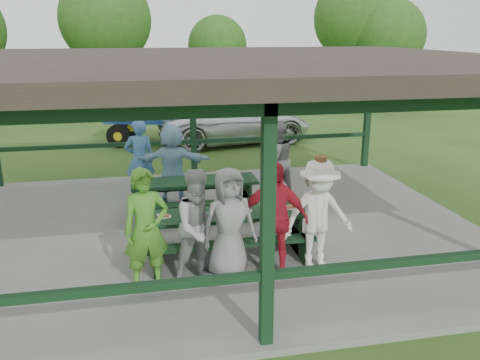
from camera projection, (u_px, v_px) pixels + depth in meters
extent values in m
plane|color=#2C4E18|center=(217.00, 233.00, 9.85)|extent=(90.00, 90.00, 0.00)
cube|color=slate|center=(217.00, 230.00, 9.83)|extent=(10.00, 8.00, 0.10)
cube|color=black|center=(267.00, 228.00, 5.82)|extent=(0.15, 0.15, 3.00)
cube|color=black|center=(193.00, 118.00, 12.96)|extent=(0.15, 0.15, 3.00)
cube|color=black|center=(368.00, 113.00, 13.88)|extent=(0.15, 0.15, 3.00)
cube|color=black|center=(54.00, 296.00, 5.53)|extent=(4.65, 0.10, 0.10)
cube|color=black|center=(449.00, 258.00, 6.45)|extent=(4.65, 0.10, 0.10)
cube|color=black|center=(98.00, 146.00, 12.67)|extent=(4.65, 0.10, 0.10)
cube|color=black|center=(283.00, 138.00, 13.59)|extent=(4.65, 0.10, 0.10)
cube|color=black|center=(270.00, 106.00, 5.42)|extent=(9.80, 0.15, 0.20)
cube|color=black|center=(191.00, 62.00, 12.56)|extent=(9.80, 0.15, 0.20)
cube|color=#2E2821|center=(215.00, 63.00, 8.93)|extent=(10.60, 8.60, 0.24)
cube|color=black|center=(225.00, 214.00, 8.48)|extent=(2.78, 0.75, 0.06)
cube|color=black|center=(231.00, 244.00, 8.04)|extent=(2.78, 0.28, 0.05)
cube|color=black|center=(220.00, 219.00, 9.08)|extent=(2.78, 0.28, 0.05)
cube|color=black|center=(153.00, 239.00, 8.34)|extent=(0.06, 0.70, 0.75)
cube|color=black|center=(294.00, 228.00, 8.81)|extent=(0.06, 0.70, 0.75)
cube|color=black|center=(153.00, 248.00, 8.39)|extent=(0.06, 1.39, 0.45)
cube|color=black|center=(294.00, 236.00, 8.85)|extent=(0.06, 1.39, 0.45)
cube|color=black|center=(195.00, 182.00, 10.30)|extent=(2.54, 0.75, 0.06)
cube|color=black|center=(198.00, 204.00, 9.86)|extent=(2.54, 0.28, 0.05)
cube|color=black|center=(192.00, 187.00, 10.91)|extent=(2.54, 0.28, 0.05)
cube|color=black|center=(141.00, 201.00, 10.19)|extent=(0.06, 0.70, 0.75)
cube|color=black|center=(247.00, 194.00, 10.61)|extent=(0.06, 0.70, 0.75)
cube|color=black|center=(141.00, 208.00, 10.23)|extent=(0.06, 1.39, 0.45)
cube|color=black|center=(247.00, 201.00, 10.65)|extent=(0.06, 1.39, 0.45)
cylinder|color=white|center=(165.00, 217.00, 8.27)|extent=(0.22, 0.22, 0.01)
torus|color=#9E6838|center=(162.00, 216.00, 8.24)|extent=(0.10, 0.10, 0.03)
torus|color=#9E6838|center=(167.00, 216.00, 8.26)|extent=(0.10, 0.10, 0.03)
torus|color=#9E6838|center=(164.00, 214.00, 8.31)|extent=(0.10, 0.10, 0.03)
cylinder|color=white|center=(202.00, 214.00, 8.39)|extent=(0.22, 0.22, 0.01)
torus|color=#9E6838|center=(200.00, 213.00, 8.36)|extent=(0.10, 0.10, 0.03)
torus|color=#9E6838|center=(205.00, 213.00, 8.37)|extent=(0.10, 0.10, 0.03)
torus|color=#9E6838|center=(202.00, 212.00, 8.43)|extent=(0.10, 0.10, 0.03)
cylinder|color=white|center=(246.00, 211.00, 8.53)|extent=(0.22, 0.22, 0.01)
torus|color=#9E6838|center=(244.00, 210.00, 8.50)|extent=(0.10, 0.10, 0.03)
torus|color=#9E6838|center=(248.00, 210.00, 8.52)|extent=(0.10, 0.10, 0.03)
torus|color=#9E6838|center=(245.00, 209.00, 8.57)|extent=(0.10, 0.10, 0.03)
cylinder|color=white|center=(291.00, 208.00, 8.68)|extent=(0.22, 0.22, 0.01)
torus|color=#9E6838|center=(289.00, 207.00, 8.65)|extent=(0.10, 0.10, 0.03)
torus|color=#9E6838|center=(293.00, 207.00, 8.67)|extent=(0.10, 0.10, 0.03)
torus|color=#9E6838|center=(290.00, 206.00, 8.72)|extent=(0.10, 0.10, 0.03)
cylinder|color=#381E0F|center=(158.00, 218.00, 8.07)|extent=(0.06, 0.06, 0.10)
cylinder|color=#381E0F|center=(184.00, 217.00, 8.15)|extent=(0.06, 0.06, 0.10)
cylinder|color=#381E0F|center=(191.00, 216.00, 8.17)|extent=(0.06, 0.06, 0.10)
cylinder|color=#381E0F|center=(204.00, 215.00, 8.21)|extent=(0.06, 0.06, 0.10)
cylinder|color=#381E0F|center=(234.00, 213.00, 8.31)|extent=(0.06, 0.06, 0.10)
cone|color=white|center=(192.00, 208.00, 8.54)|extent=(0.09, 0.09, 0.10)
cone|color=white|center=(214.00, 206.00, 8.61)|extent=(0.09, 0.09, 0.10)
cone|color=white|center=(220.00, 206.00, 8.63)|extent=(0.09, 0.09, 0.10)
cone|color=white|center=(262.00, 203.00, 8.77)|extent=(0.09, 0.09, 0.10)
cone|color=white|center=(274.00, 202.00, 8.81)|extent=(0.09, 0.09, 0.10)
imported|color=#498F26|center=(146.00, 230.00, 7.31)|extent=(0.73, 0.54, 1.83)
imported|color=#9A9A9C|center=(200.00, 227.00, 7.51)|extent=(1.03, 0.91, 1.76)
imported|color=gray|center=(229.00, 223.00, 7.68)|extent=(0.93, 0.69, 1.74)
imported|color=red|center=(274.00, 219.00, 7.75)|extent=(1.14, 0.75, 1.81)
imported|color=white|center=(318.00, 215.00, 7.93)|extent=(1.20, 0.74, 1.79)
cylinder|color=brown|center=(321.00, 164.00, 7.69)|extent=(0.34, 0.34, 0.02)
cylinder|color=brown|center=(321.00, 160.00, 7.68)|extent=(0.20, 0.20, 0.11)
imported|color=#8CBFD9|center=(173.00, 163.00, 11.12)|extent=(1.70, 0.87, 1.75)
imported|color=teal|center=(140.00, 159.00, 11.34)|extent=(0.68, 0.48, 1.80)
imported|color=gray|center=(277.00, 160.00, 11.45)|extent=(0.99, 0.88, 1.72)
imported|color=silver|center=(235.00, 121.00, 17.57)|extent=(5.61, 3.26, 1.47)
cube|color=#1B4298|center=(152.00, 119.00, 17.35)|extent=(3.22, 2.22, 0.13)
cube|color=#1B4298|center=(146.00, 115.00, 16.58)|extent=(2.83, 0.88, 0.42)
cube|color=#1B4298|center=(156.00, 108.00, 17.98)|extent=(2.83, 0.88, 0.42)
cube|color=#1B4298|center=(109.00, 111.00, 17.39)|extent=(0.47, 1.42, 0.42)
cube|color=#1B4298|center=(194.00, 112.00, 17.16)|extent=(0.47, 1.42, 0.42)
cylinder|color=black|center=(119.00, 136.00, 16.80)|extent=(0.81, 0.40, 0.79)
cylinder|color=yellow|center=(119.00, 136.00, 16.80)|extent=(0.34, 0.30, 0.29)
cylinder|color=black|center=(132.00, 127.00, 18.30)|extent=(0.81, 0.40, 0.79)
cylinder|color=yellow|center=(132.00, 127.00, 18.30)|extent=(0.34, 0.30, 0.29)
cylinder|color=black|center=(175.00, 137.00, 16.65)|extent=(0.81, 0.40, 0.79)
cylinder|color=yellow|center=(175.00, 137.00, 16.65)|extent=(0.34, 0.30, 0.29)
cylinder|color=black|center=(184.00, 128.00, 18.15)|extent=(0.81, 0.40, 0.79)
cylinder|color=yellow|center=(184.00, 128.00, 18.15)|extent=(0.34, 0.30, 0.29)
cube|color=#1B4298|center=(209.00, 123.00, 17.23)|extent=(1.03, 0.37, 0.08)
cone|color=#F2590C|center=(108.00, 108.00, 17.36)|extent=(0.14, 0.41, 0.42)
cylinder|color=#301E13|center=(110.00, 82.00, 22.66)|extent=(0.36, 0.36, 3.09)
sphere|color=#205216|center=(105.00, 19.00, 21.90)|extent=(3.96, 3.96, 3.96)
cylinder|color=#301E13|center=(218.00, 85.00, 25.27)|extent=(0.36, 0.36, 2.24)
sphere|color=#205216|center=(217.00, 45.00, 24.72)|extent=(2.86, 2.86, 2.86)
cylinder|color=#301E13|center=(385.00, 85.00, 23.78)|extent=(0.36, 0.36, 2.60)
sphere|color=#205216|center=(389.00, 35.00, 23.14)|extent=(3.32, 3.32, 3.32)
cylinder|color=#301E13|center=(353.00, 76.00, 24.73)|extent=(0.36, 0.36, 3.16)
sphere|color=#205216|center=(357.00, 18.00, 23.96)|extent=(4.05, 4.05, 4.05)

